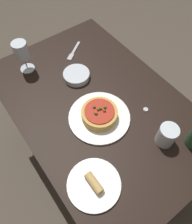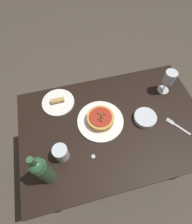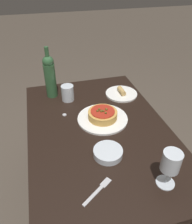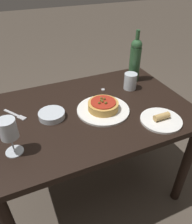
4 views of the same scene
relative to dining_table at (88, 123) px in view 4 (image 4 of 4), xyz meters
The scene contains 11 objects.
ground_plane 0.61m from the dining_table, ahead, with size 14.00×14.00×0.00m, color #4C4238.
dining_table is the anchor object (origin of this frame).
dinner_plate 0.14m from the dining_table, 30.57° to the right, with size 0.30×0.30×0.01m.
pizza 0.16m from the dining_table, 30.57° to the right, with size 0.17×0.17×0.06m.
wine_glass 0.51m from the dining_table, 157.63° to the right, with size 0.08×0.08×0.18m.
wine_bottle 0.54m from the dining_table, 26.54° to the left, with size 0.07×0.07×0.34m.
water_cup 0.40m from the dining_table, 18.82° to the left, with size 0.08×0.08×0.11m.
side_bowl 0.24m from the dining_table, behind, with size 0.14×0.14×0.03m.
fork 0.41m from the dining_table, 164.37° to the left, with size 0.11×0.15×0.00m.
side_plate 0.42m from the dining_table, 38.64° to the right, with size 0.22×0.22×0.05m.
bottle_cap 0.26m from the dining_table, 43.90° to the left, with size 0.02×0.02×0.01m.
Camera 4 is at (-0.37, -0.95, 1.43)m, focal length 35.00 mm.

